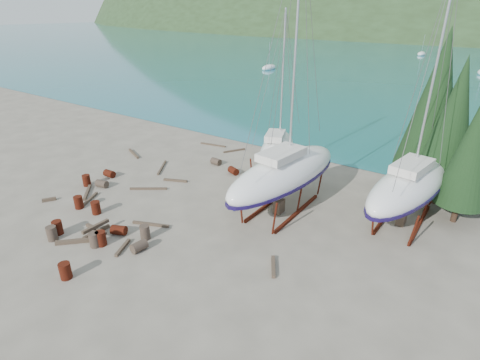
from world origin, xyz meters
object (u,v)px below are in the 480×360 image
Objects in this scene: large_sailboat_near at (284,173)px; large_sailboat_far at (410,184)px; worker at (235,199)px; small_sailboat_shore at (277,149)px.

large_sailboat_near reaches higher than large_sailboat_far.
worker is at bearing -137.76° from large_sailboat_near.
large_sailboat_near reaches higher than worker.
large_sailboat_near is 1.35× the size of small_sailboat_shore.
small_sailboat_shore is (-3.59, 5.31, -0.67)m from large_sailboat_near.
large_sailboat_near is 7.71m from large_sailboat_far.
small_sailboat_shore is 7.37m from worker.
large_sailboat_near reaches higher than small_sailboat_shore.
small_sailboat_shore is at bearing 130.51° from large_sailboat_near.
large_sailboat_far is 11.03m from worker.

